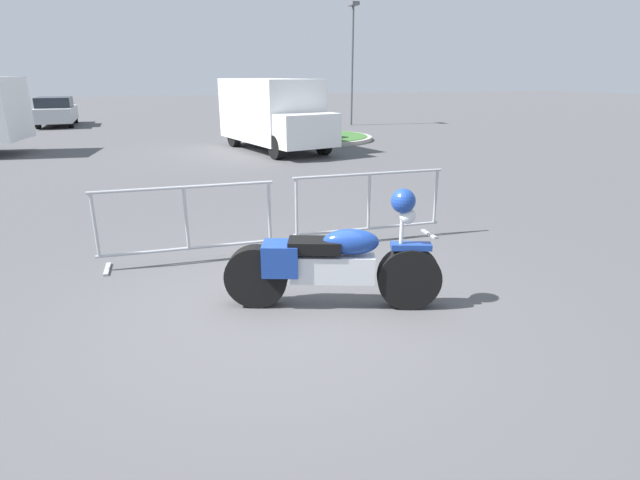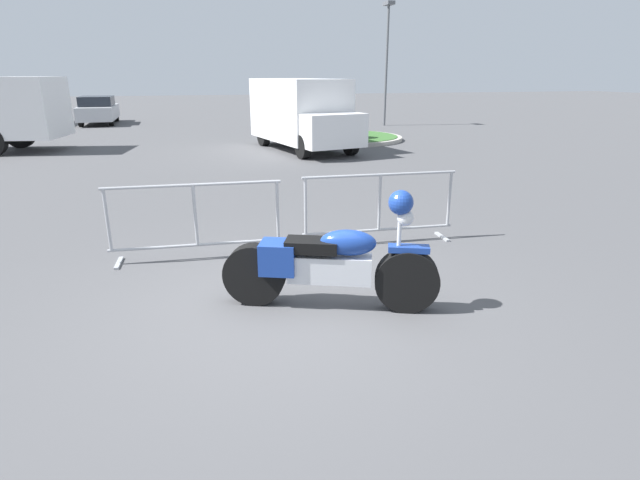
# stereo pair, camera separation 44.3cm
# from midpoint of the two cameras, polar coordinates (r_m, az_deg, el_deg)

# --- Properties ---
(ground_plane) EXTENTS (120.00, 120.00, 0.00)m
(ground_plane) POSITION_cam_midpoint_polar(r_m,az_deg,el_deg) (5.51, -6.09, -8.20)
(ground_plane) COLOR #4C4C4F
(motorcycle) EXTENTS (2.27, 1.05, 1.34)m
(motorcycle) POSITION_cam_midpoint_polar(r_m,az_deg,el_deg) (5.41, -0.90, -2.69)
(motorcycle) COLOR black
(motorcycle) RESTS_ON ground
(crowd_barrier_near) EXTENTS (2.36, 0.56, 1.07)m
(crowd_barrier_near) POSITION_cam_midpoint_polar(r_m,az_deg,el_deg) (6.99, -16.77, 1.82)
(crowd_barrier_near) COLOR #9EA0A5
(crowd_barrier_near) RESTS_ON ground
(crowd_barrier_far) EXTENTS (2.36, 0.56, 1.07)m
(crowd_barrier_far) POSITION_cam_midpoint_polar(r_m,az_deg,el_deg) (7.60, 3.94, 3.87)
(crowd_barrier_far) COLOR #9EA0A5
(crowd_barrier_far) RESTS_ON ground
(delivery_van) EXTENTS (2.95, 5.30, 2.31)m
(delivery_van) POSITION_cam_midpoint_polar(r_m,az_deg,el_deg) (17.29, -6.18, 14.30)
(delivery_van) COLOR white
(delivery_van) RESTS_ON ground
(parked_car_silver) EXTENTS (1.72, 4.11, 1.39)m
(parked_car_silver) POSITION_cam_midpoint_polar(r_m,az_deg,el_deg) (28.71, -28.35, 12.81)
(parked_car_silver) COLOR #B7BABF
(parked_car_silver) RESTS_ON ground
(planter_island) EXTENTS (4.47, 4.47, 1.16)m
(planter_island) POSITION_cam_midpoint_polar(r_m,az_deg,el_deg) (20.12, -2.05, 12.42)
(planter_island) COLOR #ADA89E
(planter_island) RESTS_ON ground
(street_lamp) EXTENTS (0.36, 0.70, 5.68)m
(street_lamp) POSITION_cam_midpoint_polar(r_m,az_deg,el_deg) (25.88, 3.20, 21.19)
(street_lamp) COLOR #595B60
(street_lamp) RESTS_ON ground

